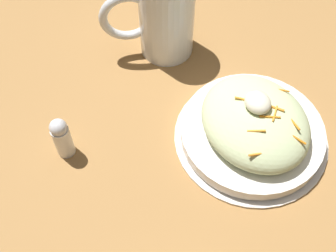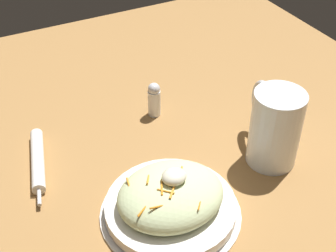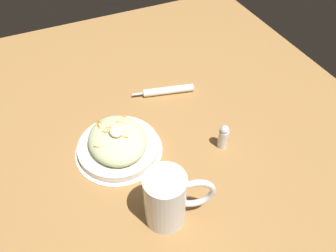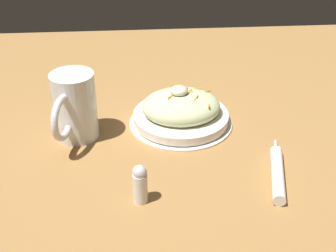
% 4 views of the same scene
% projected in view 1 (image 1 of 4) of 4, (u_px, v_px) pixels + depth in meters
% --- Properties ---
extents(ground_plane, '(1.43, 1.43, 0.00)m').
position_uv_depth(ground_plane, '(223.00, 169.00, 0.65)').
color(ground_plane, '#9E703D').
extents(salad_plate, '(0.24, 0.24, 0.10)m').
position_uv_depth(salad_plate, '(254.00, 127.00, 0.65)').
color(salad_plate, white).
rests_on(salad_plate, ground_plane).
extents(beer_mug, '(0.09, 0.16, 0.15)m').
position_uv_depth(beer_mug, '(164.00, 19.00, 0.73)').
color(beer_mug, white).
rests_on(beer_mug, ground_plane).
extents(salt_shaker, '(0.03, 0.03, 0.08)m').
position_uv_depth(salt_shaker, '(62.00, 137.00, 0.63)').
color(salt_shaker, white).
rests_on(salt_shaker, ground_plane).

